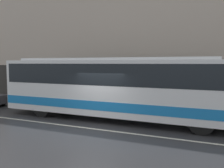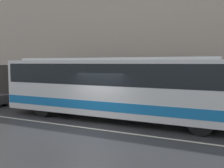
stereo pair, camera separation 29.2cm
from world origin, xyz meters
The scene contains 6 objects.
ground_plane centered at (0.00, 0.00, 0.00)m, with size 60.00×60.00×0.00m, color #2D2D30.
sidewalk centered at (0.00, 5.28, 0.07)m, with size 60.00×2.56×0.13m.
building_facade centered at (0.00, 6.70, 6.49)m, with size 60.00×0.35×13.41m.
lane_stripe centered at (0.00, 0.00, 0.00)m, with size 54.00×0.14×0.01m.
transit_bus centered at (0.07, 2.15, 1.83)m, with size 12.34×2.58×3.25m.
pedestrian_waiting centered at (0.82, 5.78, 0.92)m, with size 0.36×0.36×1.69m.
Camera 1 is at (5.46, -9.75, 2.99)m, focal length 40.00 mm.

